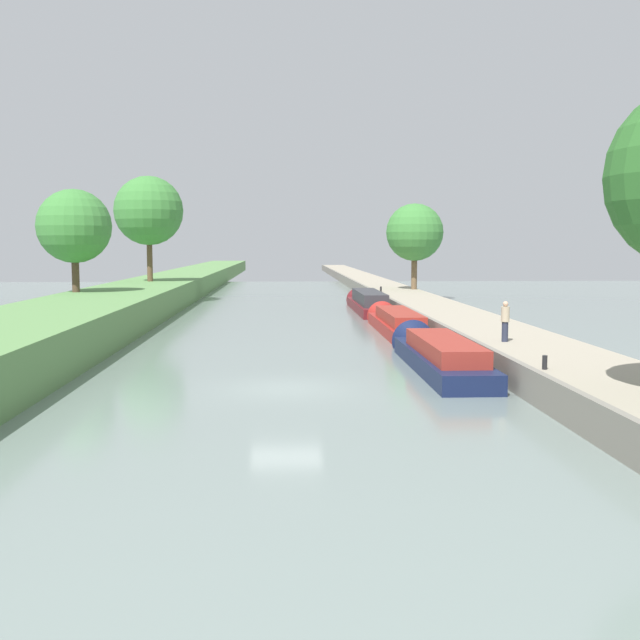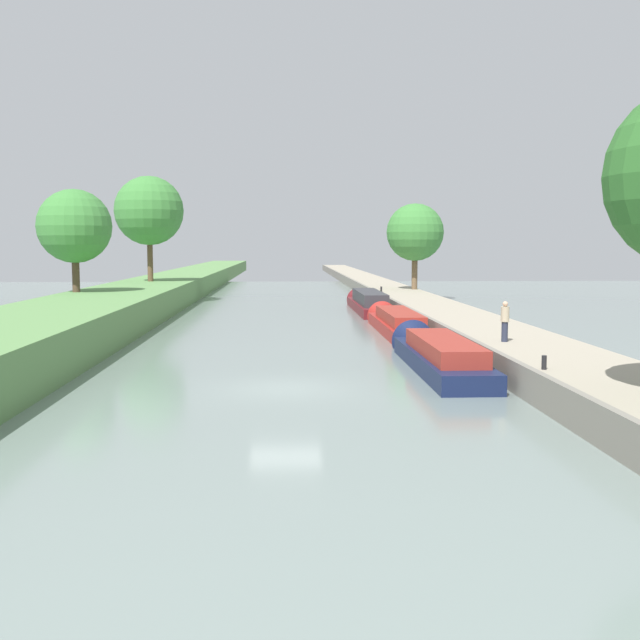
% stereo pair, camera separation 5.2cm
% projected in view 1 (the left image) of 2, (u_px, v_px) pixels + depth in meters
% --- Properties ---
extents(ground_plane, '(160.00, 160.00, 0.00)m').
position_uv_depth(ground_plane, '(286.00, 388.00, 26.63)').
color(ground_plane, slate).
extents(right_towpath, '(4.22, 260.00, 1.04)m').
position_uv_depth(right_towpath, '(569.00, 371.00, 27.05)').
color(right_towpath, '#9E937F').
rests_on(right_towpath, ground_plane).
extents(stone_quay, '(0.25, 260.00, 1.09)m').
position_uv_depth(stone_quay, '(506.00, 371.00, 26.94)').
color(stone_quay, gray).
rests_on(stone_quay, ground_plane).
extents(narrowboat_navy, '(2.17, 12.10, 2.06)m').
position_uv_depth(narrowboat_navy, '(437.00, 354.00, 31.26)').
color(narrowboat_navy, '#141E42').
rests_on(narrowboat_navy, ground_plane).
extents(narrowboat_red, '(2.06, 12.87, 1.96)m').
position_uv_depth(narrowboat_red, '(396.00, 322.00, 44.26)').
color(narrowboat_red, maroon).
rests_on(narrowboat_red, ground_plane).
extents(narrowboat_maroon, '(2.11, 14.75, 2.23)m').
position_uv_depth(narrowboat_maroon, '(367.00, 302.00, 58.53)').
color(narrowboat_maroon, maroon).
rests_on(narrowboat_maroon, ground_plane).
extents(tree_rightbank_midnear, '(5.12, 5.12, 7.67)m').
position_uv_depth(tree_rightbank_midnear, '(415.00, 233.00, 68.29)').
color(tree_rightbank_midnear, brown).
rests_on(tree_rightbank_midnear, right_towpath).
extents(tree_leftbank_downstream, '(4.80, 4.80, 6.70)m').
position_uv_depth(tree_leftbank_downstream, '(74.00, 226.00, 49.69)').
color(tree_leftbank_downstream, '#4C3828').
rests_on(tree_leftbank_downstream, left_grassy_bank).
extents(tree_leftbank_upstream, '(5.84, 5.84, 8.91)m').
position_uv_depth(tree_leftbank_upstream, '(149.00, 211.00, 64.72)').
color(tree_leftbank_upstream, brown).
rests_on(tree_leftbank_upstream, left_grassy_bank).
extents(person_walking, '(0.34, 0.34, 1.66)m').
position_uv_depth(person_walking, '(505.00, 320.00, 31.16)').
color(person_walking, '#282D42').
rests_on(person_walking, right_towpath).
extents(mooring_bollard_near, '(0.16, 0.16, 0.45)m').
position_uv_depth(mooring_bollard_near, '(545.00, 362.00, 24.22)').
color(mooring_bollard_near, black).
rests_on(mooring_bollard_near, right_towpath).
extents(mooring_bollard_far, '(0.16, 0.16, 0.45)m').
position_uv_depth(mooring_bollard_far, '(381.00, 289.00, 65.15)').
color(mooring_bollard_far, black).
rests_on(mooring_bollard_far, right_towpath).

